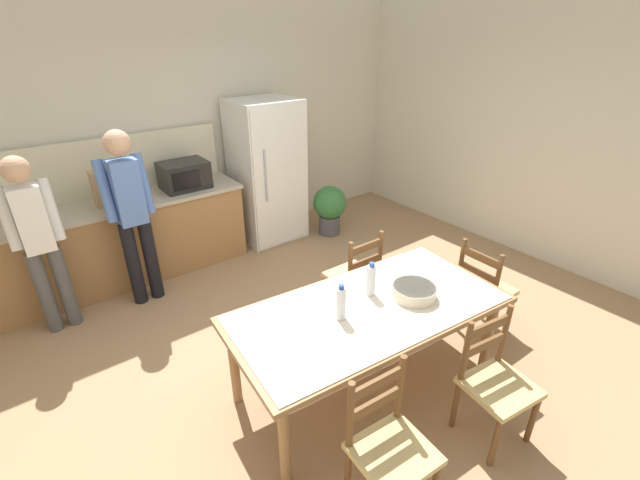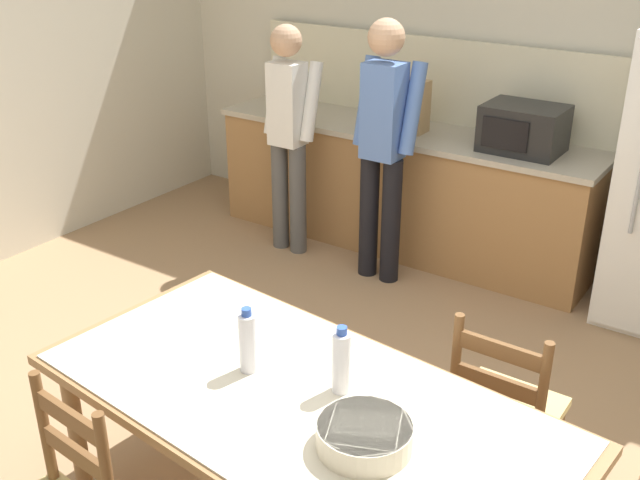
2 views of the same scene
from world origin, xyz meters
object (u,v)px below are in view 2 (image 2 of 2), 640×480
object	(u,v)px
person_at_sink	(288,129)
person_at_counter	(383,140)
serving_bowl	(365,434)
microwave	(524,128)
chair_side_far_right	(504,411)
paper_bag	(410,106)
dining_table	(299,411)
bottle_off_centre	(341,362)
bottle_near_centre	(248,342)

from	to	relation	value
person_at_sink	person_at_counter	size ratio (longest dim) A/B	0.94
serving_bowl	person_at_counter	size ratio (longest dim) A/B	0.18
microwave	chair_side_far_right	distance (m)	2.26
paper_bag	microwave	bearing A→B (deg)	0.54
dining_table	person_at_counter	size ratio (longest dim) A/B	1.20
bottle_off_centre	person_at_counter	world-z (taller)	person_at_counter
bottle_off_centre	person_at_sink	world-z (taller)	person_at_sink
paper_bag	serving_bowl	bearing A→B (deg)	-64.23
microwave	person_at_sink	size ratio (longest dim) A/B	0.30
serving_bowl	dining_table	bearing A→B (deg)	162.93
person_at_sink	chair_side_far_right	bearing A→B (deg)	-124.25
paper_bag	bottle_off_centre	xyz separation A→B (m)	(1.15, -2.65, -0.21)
bottle_off_centre	bottle_near_centre	bearing A→B (deg)	-166.23
serving_bowl	person_at_counter	bearing A→B (deg)	118.86
microwave	person_at_counter	world-z (taller)	person_at_counter
serving_bowl	paper_bag	bearing A→B (deg)	115.77
dining_table	bottle_near_centre	xyz separation A→B (m)	(-0.25, 0.02, 0.20)
microwave	serving_bowl	bearing A→B (deg)	-78.83
bottle_off_centre	serving_bowl	size ratio (longest dim) A/B	0.84
serving_bowl	person_at_sink	xyz separation A→B (m)	(-2.08, 2.38, 0.12)
bottle_off_centre	person_at_counter	bearing A→B (deg)	116.50
bottle_near_centre	chair_side_far_right	bearing A→B (deg)	42.43
dining_table	person_at_sink	bearing A→B (deg)	127.31
bottle_off_centre	dining_table	bearing A→B (deg)	-134.86
chair_side_far_right	person_at_sink	bearing A→B (deg)	-33.99
dining_table	bottle_off_centre	distance (m)	0.25
dining_table	microwave	bearing A→B (deg)	94.61
dining_table	chair_side_far_right	world-z (taller)	chair_side_far_right
microwave	paper_bag	bearing A→B (deg)	-179.46
paper_bag	bottle_near_centre	xyz separation A→B (m)	(0.79, -2.74, -0.21)
microwave	paper_bag	distance (m)	0.82
person_at_sink	person_at_counter	bearing A→B (deg)	-91.43
microwave	bottle_off_centre	bearing A→B (deg)	-82.81
person_at_sink	serving_bowl	bearing A→B (deg)	-138.88
bottle_near_centre	person_at_sink	size ratio (longest dim) A/B	0.16
dining_table	chair_side_far_right	size ratio (longest dim) A/B	2.31
bottle_near_centre	person_at_sink	xyz separation A→B (m)	(-1.48, 2.25, 0.05)
chair_side_far_right	person_at_sink	distance (m)	2.78
paper_bag	person_at_sink	world-z (taller)	person_at_sink
paper_bag	chair_side_far_right	world-z (taller)	paper_bag
bottle_near_centre	bottle_off_centre	bearing A→B (deg)	13.77
paper_bag	dining_table	distance (m)	2.98
microwave	chair_side_far_right	bearing A→B (deg)	-69.77
bottle_off_centre	serving_bowl	world-z (taller)	bottle_off_centre
serving_bowl	chair_side_far_right	distance (m)	0.93
serving_bowl	chair_side_far_right	world-z (taller)	chair_side_far_right
bottle_near_centre	person_at_counter	xyz separation A→B (m)	(-0.71, 2.23, 0.11)
paper_bag	dining_table	bearing A→B (deg)	-69.37
person_at_counter	microwave	bearing A→B (deg)	-54.74
dining_table	person_at_sink	distance (m)	2.87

